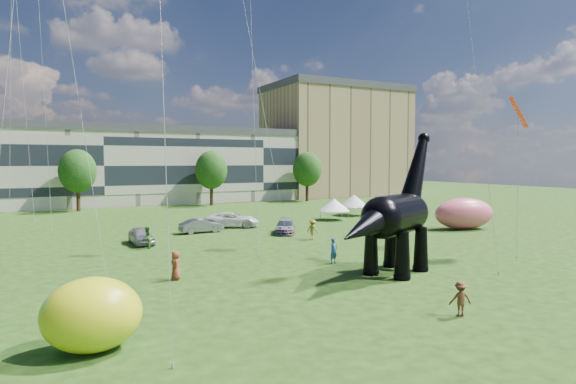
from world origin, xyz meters
name	(u,v)px	position (x,y,z in m)	size (l,w,h in m)	color
ground	(375,284)	(0.00, 0.00, 0.00)	(220.00, 220.00, 0.00)	#16330C
terrace_row	(100,169)	(-8.00, 62.00, 6.00)	(78.00, 11.00, 12.00)	beige
apartment_block	(336,144)	(40.00, 65.00, 11.00)	(28.00, 18.00, 22.00)	tan
tree_mid_left	(77,168)	(-12.00, 53.00, 6.29)	(5.20, 5.20, 9.44)	#382314
tree_mid_right	(211,167)	(8.00, 53.00, 6.29)	(5.20, 5.20, 9.44)	#382314
tree_far_right	(307,166)	(26.00, 53.00, 6.29)	(5.20, 5.20, 9.44)	#382314
dinosaur_sculpture	(393,218)	(2.62, 1.57, 3.60)	(11.24, 6.45, 9.53)	black
car_silver	(141,236)	(-9.38, 20.49, 0.73)	(1.73, 4.31, 1.47)	#B0AFB4
car_grey	(201,226)	(-2.76, 24.49, 0.71)	(1.50, 4.29, 1.41)	slate
car_white	(232,220)	(1.48, 26.90, 0.83)	(2.74, 5.95, 1.65)	white
car_dark	(285,227)	(4.55, 20.19, 0.67)	(1.88, 4.63, 1.34)	#595960
gazebo_near	(334,205)	(14.94, 27.20, 1.84)	(4.70, 4.70, 2.62)	white
gazebo_far	(354,201)	(19.96, 30.12, 1.96)	(4.68, 4.68, 2.79)	silver
inflatable_pink	(464,214)	(22.67, 14.00, 1.66)	(6.65, 3.33, 3.33)	#EA5B74
inflatable_yellow	(92,315)	(-15.61, -2.96, 1.41)	(3.67, 2.82, 2.82)	#CFD716
visitors	(258,239)	(-1.48, 13.41, 0.89)	(47.54, 39.62, 1.89)	olive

